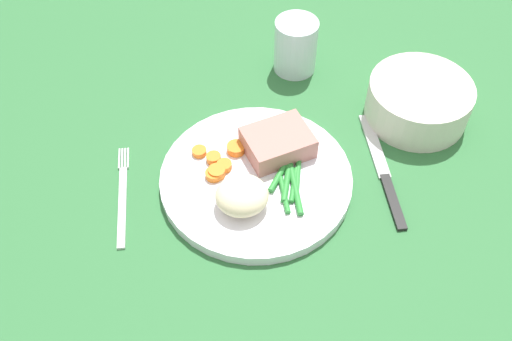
{
  "coord_description": "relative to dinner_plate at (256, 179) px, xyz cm",
  "views": [
    {
      "loc": [
        -2.66,
        -51.08,
        64.38
      ],
      "look_at": [
        3.17,
        -2.5,
        4.6
      ],
      "focal_mm": 41.03,
      "sensor_mm": 36.0,
      "label": 1
    }
  ],
  "objects": [
    {
      "name": "dining_table",
      "position": [
        -3.17,
        2.5,
        -1.8
      ],
      "size": [
        120.0,
        90.0,
        2.0
      ],
      "color": "#2D6B38",
      "rests_on": "ground"
    },
    {
      "name": "water_glass",
      "position": [
        8.95,
        22.76,
        2.89
      ],
      "size": [
        6.7,
        6.7,
        8.68
      ],
      "color": "silver",
      "rests_on": "dining_table"
    },
    {
      "name": "dinner_plate",
      "position": [
        0.0,
        0.0,
        0.0
      ],
      "size": [
        25.78,
        25.78,
        1.6
      ],
      "primitive_type": "cylinder",
      "color": "white",
      "rests_on": "dining_table"
    },
    {
      "name": "fork",
      "position": [
        -17.89,
        -0.26,
        -0.6
      ],
      "size": [
        1.44,
        16.6,
        0.4
      ],
      "rotation": [
        0.0,
        0.0,
        -0.02
      ],
      "color": "silver",
      "rests_on": "dining_table"
    },
    {
      "name": "carrot_slices",
      "position": [
        -4.65,
        2.52,
        1.32
      ],
      "size": [
        7.33,
        6.57,
        1.2
      ],
      "color": "orange",
      "rests_on": "dinner_plate"
    },
    {
      "name": "salad_bowl",
      "position": [
        25.01,
        9.84,
        2.55
      ],
      "size": [
        14.97,
        14.97,
        5.94
      ],
      "color": "silver",
      "rests_on": "dining_table"
    },
    {
      "name": "green_beans",
      "position": [
        4.16,
        -2.27,
        1.2
      ],
      "size": [
        5.32,
        9.24,
        0.84
      ],
      "color": "#2D8C38",
      "rests_on": "dinner_plate"
    },
    {
      "name": "knife",
      "position": [
        17.54,
        -0.29,
        -0.6
      ],
      "size": [
        1.7,
        20.5,
        0.64
      ],
      "rotation": [
        0.0,
        0.0,
        -0.03
      ],
      "color": "black",
      "rests_on": "dining_table"
    },
    {
      "name": "mashed_potatoes",
      "position": [
        -2.32,
        -4.64,
        2.78
      ],
      "size": [
        6.79,
        6.33,
        3.96
      ],
      "primitive_type": "ellipsoid",
      "color": "beige",
      "rests_on": "dinner_plate"
    },
    {
      "name": "meat_portion",
      "position": [
        3.48,
        4.06,
        2.39
      ],
      "size": [
        10.44,
        9.21,
        3.19
      ],
      "primitive_type": "cube",
      "rotation": [
        0.0,
        0.0,
        0.31
      ],
      "color": "#B2756B",
      "rests_on": "dinner_plate"
    }
  ]
}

